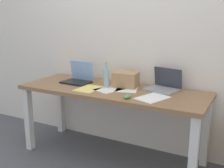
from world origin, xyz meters
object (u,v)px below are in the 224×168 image
at_px(beer_bottle, 106,77).
at_px(cardboard_box, 126,80).
at_px(desk, 112,98).
at_px(laptop_right, 163,86).
at_px(laptop_left, 78,78).
at_px(computer_mouse, 127,96).

relative_size(beer_bottle, cardboard_box, 1.09).
bearing_deg(beer_bottle, desk, -21.16).
bearing_deg(laptop_right, beer_bottle, -163.44).
bearing_deg(laptop_left, desk, -8.52).
xyz_separation_m(desk, beer_bottle, (-0.08, 0.03, 0.20)).
bearing_deg(desk, laptop_right, 22.55).
relative_size(computer_mouse, cardboard_box, 0.41).
xyz_separation_m(laptop_left, computer_mouse, (0.74, -0.30, -0.03)).
bearing_deg(laptop_left, beer_bottle, -5.65).
relative_size(beer_bottle, computer_mouse, 2.69).
relative_size(laptop_left, computer_mouse, 3.17).
height_order(desk, beer_bottle, beer_bottle).
xyz_separation_m(laptop_left, beer_bottle, (0.38, -0.04, 0.05)).
height_order(laptop_left, laptop_right, laptop_left).
relative_size(laptop_left, laptop_right, 0.89).
height_order(desk, cardboard_box, cardboard_box).
relative_size(laptop_left, cardboard_box, 1.28).
distance_m(laptop_right, beer_bottle, 0.58).
height_order(beer_bottle, computer_mouse, beer_bottle).
bearing_deg(computer_mouse, laptop_right, 57.14).
bearing_deg(laptop_right, cardboard_box, -170.91).
xyz_separation_m(laptop_right, computer_mouse, (-0.20, -0.42, -0.03)).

